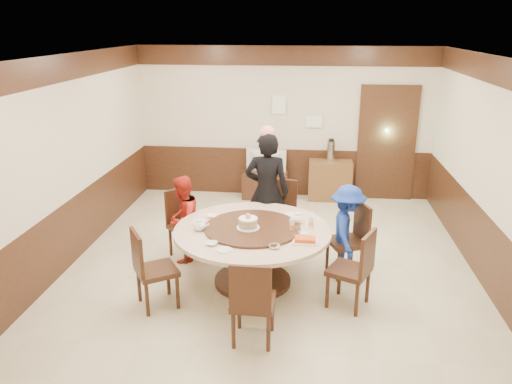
# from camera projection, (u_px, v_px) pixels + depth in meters

# --- Properties ---
(room) EXTENTS (6.00, 6.04, 2.84)m
(room) POSITION_uv_depth(u_px,v_px,m) (272.00, 189.00, 6.64)
(room) COLOR beige
(room) RESTS_ON ground
(banquet_table) EXTENTS (1.96, 1.96, 0.78)m
(banquet_table) POSITION_uv_depth(u_px,v_px,m) (253.00, 245.00, 6.28)
(banquet_table) COLOR #371D11
(banquet_table) RESTS_ON ground
(chair_0) EXTENTS (0.58, 0.57, 0.97)m
(chair_0) POSITION_uv_depth(u_px,v_px,m) (347.00, 252.00, 6.60)
(chair_0) COLOR #371D11
(chair_0) RESTS_ON ground
(chair_1) EXTENTS (0.50, 0.50, 0.97)m
(chair_1) POSITION_uv_depth(u_px,v_px,m) (280.00, 225.00, 7.48)
(chair_1) COLOR #371D11
(chair_1) RESTS_ON ground
(chair_2) EXTENTS (0.62, 0.62, 0.97)m
(chair_2) POSITION_uv_depth(u_px,v_px,m) (187.00, 236.00, 7.11)
(chair_2) COLOR #371D11
(chair_2) RESTS_ON ground
(chair_3) EXTENTS (0.61, 0.61, 0.97)m
(chair_3) POSITION_uv_depth(u_px,v_px,m) (156.00, 282.00, 5.83)
(chair_3) COLOR #371D11
(chair_3) RESTS_ON ground
(chair_4) EXTENTS (0.45, 0.46, 0.97)m
(chair_4) POSITION_uv_depth(u_px,v_px,m) (253.00, 315.00, 5.17)
(chair_4) COLOR #371D11
(chair_4) RESTS_ON ground
(chair_5) EXTENTS (0.59, 0.59, 0.97)m
(chair_5) POSITION_uv_depth(u_px,v_px,m) (350.00, 282.00, 5.83)
(chair_5) COLOR #371D11
(chair_5) RESTS_ON ground
(person_standing) EXTENTS (0.65, 0.44, 1.75)m
(person_standing) POSITION_uv_depth(u_px,v_px,m) (267.00, 192.00, 7.18)
(person_standing) COLOR black
(person_standing) RESTS_ON ground
(person_red) EXTENTS (0.57, 0.67, 1.22)m
(person_red) POSITION_uv_depth(u_px,v_px,m) (183.00, 219.00, 6.89)
(person_red) COLOR #B22217
(person_red) RESTS_ON ground
(person_blue) EXTENTS (0.47, 0.80, 1.23)m
(person_blue) POSITION_uv_depth(u_px,v_px,m) (347.00, 231.00, 6.50)
(person_blue) COLOR navy
(person_blue) RESTS_ON ground
(birthday_cake) EXTENTS (0.29, 0.29, 0.20)m
(birthday_cake) POSITION_uv_depth(u_px,v_px,m) (248.00, 223.00, 6.14)
(birthday_cake) COLOR white
(birthday_cake) RESTS_ON banquet_table
(teapot_left) EXTENTS (0.17, 0.15, 0.13)m
(teapot_left) POSITION_uv_depth(u_px,v_px,m) (199.00, 226.00, 6.14)
(teapot_left) COLOR white
(teapot_left) RESTS_ON banquet_table
(teapot_right) EXTENTS (0.17, 0.15, 0.13)m
(teapot_right) POSITION_uv_depth(u_px,v_px,m) (298.00, 219.00, 6.36)
(teapot_right) COLOR white
(teapot_right) RESTS_ON banquet_table
(bowl_0) EXTENTS (0.14, 0.14, 0.03)m
(bowl_0) POSITION_uv_depth(u_px,v_px,m) (212.00, 216.00, 6.57)
(bowl_0) COLOR white
(bowl_0) RESTS_ON banquet_table
(bowl_1) EXTENTS (0.13, 0.13, 0.04)m
(bowl_1) POSITION_uv_depth(u_px,v_px,m) (274.00, 247.00, 5.67)
(bowl_1) COLOR white
(bowl_1) RESTS_ON banquet_table
(bowl_2) EXTENTS (0.13, 0.13, 0.03)m
(bowl_2) POSITION_uv_depth(u_px,v_px,m) (212.00, 244.00, 5.76)
(bowl_2) COLOR white
(bowl_2) RESTS_ON banquet_table
(bowl_3) EXTENTS (0.13, 0.13, 0.04)m
(bowl_3) POSITION_uv_depth(u_px,v_px,m) (303.00, 234.00, 6.02)
(bowl_3) COLOR white
(bowl_3) RESTS_ON banquet_table
(bowl_4) EXTENTS (0.16, 0.16, 0.04)m
(bowl_4) POSITION_uv_depth(u_px,v_px,m) (200.00, 223.00, 6.34)
(bowl_4) COLOR white
(bowl_4) RESTS_ON banquet_table
(saucer_near) EXTENTS (0.18, 0.18, 0.01)m
(saucer_near) POSITION_uv_depth(u_px,v_px,m) (224.00, 250.00, 5.62)
(saucer_near) COLOR white
(saucer_near) RESTS_ON banquet_table
(saucer_far) EXTENTS (0.18, 0.18, 0.01)m
(saucer_far) POSITION_uv_depth(u_px,v_px,m) (290.00, 215.00, 6.63)
(saucer_far) COLOR white
(saucer_far) RESTS_ON banquet_table
(shrimp_platter) EXTENTS (0.30, 0.20, 0.06)m
(shrimp_platter) POSITION_uv_depth(u_px,v_px,m) (305.00, 240.00, 5.82)
(shrimp_platter) COLOR white
(shrimp_platter) RESTS_ON banquet_table
(bottle_0) EXTENTS (0.06, 0.06, 0.16)m
(bottle_0) POSITION_uv_depth(u_px,v_px,m) (292.00, 226.00, 6.10)
(bottle_0) COLOR silver
(bottle_0) RESTS_ON banquet_table
(bottle_1) EXTENTS (0.06, 0.06, 0.16)m
(bottle_1) POSITION_uv_depth(u_px,v_px,m) (311.00, 223.00, 6.19)
(bottle_1) COLOR silver
(bottle_1) RESTS_ON banquet_table
(tv_stand) EXTENTS (0.85, 0.45, 0.50)m
(tv_stand) POSITION_uv_depth(u_px,v_px,m) (265.00, 185.00, 9.52)
(tv_stand) COLOR #371D11
(tv_stand) RESTS_ON ground
(television) EXTENTS (0.77, 0.17, 0.44)m
(television) POSITION_uv_depth(u_px,v_px,m) (265.00, 161.00, 9.36)
(television) COLOR gray
(television) RESTS_ON tv_stand
(side_cabinet) EXTENTS (0.80, 0.40, 0.75)m
(side_cabinet) POSITION_uv_depth(u_px,v_px,m) (330.00, 180.00, 9.38)
(side_cabinet) COLOR brown
(side_cabinet) RESTS_ON ground
(thermos) EXTENTS (0.15, 0.15, 0.38)m
(thermos) POSITION_uv_depth(u_px,v_px,m) (331.00, 151.00, 9.20)
(thermos) COLOR silver
(thermos) RESTS_ON side_cabinet
(notice_left) EXTENTS (0.25, 0.00, 0.35)m
(notice_left) POSITION_uv_depth(u_px,v_px,m) (279.00, 105.00, 9.20)
(notice_left) COLOR white
(notice_left) RESTS_ON room
(notice_right) EXTENTS (0.30, 0.00, 0.22)m
(notice_right) POSITION_uv_depth(u_px,v_px,m) (314.00, 122.00, 9.23)
(notice_right) COLOR white
(notice_right) RESTS_ON room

